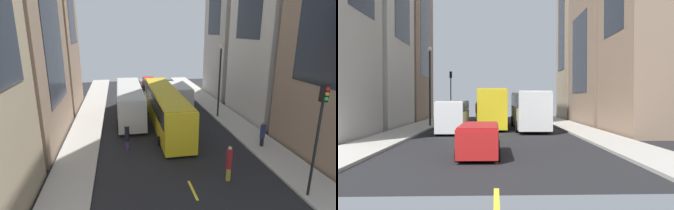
% 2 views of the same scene
% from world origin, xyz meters
% --- Properties ---
extents(ground_plane, '(41.48, 41.48, 0.00)m').
position_xyz_m(ground_plane, '(0.00, 0.00, 0.00)').
color(ground_plane, black).
extents(sidewalk_west, '(2.92, 44.00, 0.15)m').
position_xyz_m(sidewalk_west, '(-7.28, 0.00, 0.07)').
color(sidewalk_west, '#B2ADA3').
rests_on(sidewalk_west, ground).
extents(sidewalk_east, '(2.92, 44.00, 0.15)m').
position_xyz_m(sidewalk_east, '(7.28, 0.00, 0.07)').
color(sidewalk_east, '#B2ADA3').
rests_on(sidewalk_east, ground).
extents(lane_stripe_1, '(0.16, 2.00, 0.01)m').
position_xyz_m(lane_stripe_1, '(0.00, -15.00, 0.01)').
color(lane_stripe_1, yellow).
rests_on(lane_stripe_1, ground).
extents(lane_stripe_2, '(0.16, 2.00, 0.01)m').
position_xyz_m(lane_stripe_2, '(0.00, -9.00, 0.01)').
color(lane_stripe_2, yellow).
rests_on(lane_stripe_2, ground).
extents(lane_stripe_3, '(0.16, 2.00, 0.01)m').
position_xyz_m(lane_stripe_3, '(0.00, -3.00, 0.01)').
color(lane_stripe_3, yellow).
rests_on(lane_stripe_3, ground).
extents(lane_stripe_4, '(0.16, 2.00, 0.01)m').
position_xyz_m(lane_stripe_4, '(0.00, 3.00, 0.01)').
color(lane_stripe_4, yellow).
rests_on(lane_stripe_4, ground).
extents(lane_stripe_5, '(0.16, 2.00, 0.01)m').
position_xyz_m(lane_stripe_5, '(0.00, 9.00, 0.01)').
color(lane_stripe_5, yellow).
rests_on(lane_stripe_5, ground).
extents(lane_stripe_6, '(0.16, 2.00, 0.01)m').
position_xyz_m(lane_stripe_6, '(0.00, 15.00, 0.01)').
color(lane_stripe_6, yellow).
rests_on(lane_stripe_6, ground).
extents(lane_stripe_7, '(0.16, 2.00, 0.01)m').
position_xyz_m(lane_stripe_7, '(0.00, 21.00, 0.01)').
color(lane_stripe_7, yellow).
rests_on(lane_stripe_7, ground).
extents(city_bus_white, '(2.81, 11.53, 3.35)m').
position_xyz_m(city_bus_white, '(-2.99, -0.45, 2.01)').
color(city_bus_white, silver).
rests_on(city_bus_white, ground).
extents(streetcar_yellow, '(2.70, 14.36, 3.59)m').
position_xyz_m(streetcar_yellow, '(0.27, -3.88, 2.13)').
color(streetcar_yellow, yellow).
rests_on(streetcar_yellow, ground).
extents(delivery_van_white, '(2.25, 5.71, 2.58)m').
position_xyz_m(delivery_van_white, '(3.39, 3.18, 1.51)').
color(delivery_van_white, white).
rests_on(delivery_van_white, ground).
extents(car_red_0, '(1.98, 4.18, 1.53)m').
position_xyz_m(car_red_0, '(0.80, 14.28, 0.90)').
color(car_red_0, red).
rests_on(car_red_0, ground).
extents(pedestrian_walking_far, '(0.39, 0.39, 2.33)m').
position_xyz_m(pedestrian_walking_far, '(2.47, -14.35, 1.23)').
color(pedestrian_walking_far, gold).
rests_on(pedestrian_walking_far, ground).
extents(pedestrian_crossing_mid, '(0.39, 0.39, 2.01)m').
position_xyz_m(pedestrian_crossing_mid, '(7.04, -10.26, 1.20)').
color(pedestrian_crossing_mid, black).
rests_on(pedestrian_crossing_mid, ground).
extents(pedestrian_crossing_near, '(0.37, 0.37, 2.09)m').
position_xyz_m(pedestrian_crossing_near, '(-3.59, -8.62, 1.09)').
color(pedestrian_crossing_near, '#593372').
rests_on(pedestrian_crossing_near, ground).
extents(traffic_light_near_corner, '(0.32, 0.44, 6.37)m').
position_xyz_m(traffic_light_near_corner, '(6.22, -16.83, 4.54)').
color(traffic_light_near_corner, black).
rests_on(traffic_light_near_corner, ground).
extents(streetlamp_near, '(0.44, 0.44, 7.59)m').
position_xyz_m(streetlamp_near, '(6.32, -2.33, 4.76)').
color(streetlamp_near, black).
rests_on(streetlamp_near, ground).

